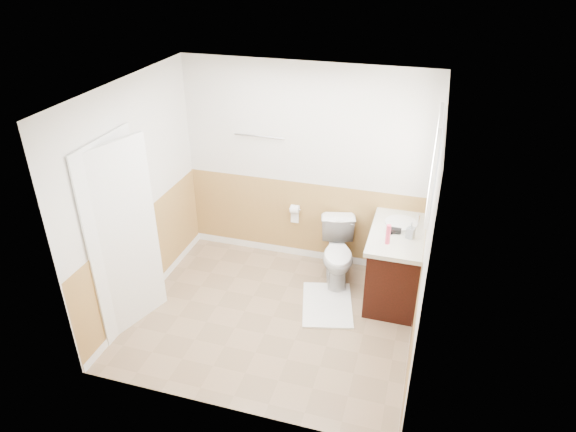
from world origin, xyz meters
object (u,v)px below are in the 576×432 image
(bath_mat, at_px, (327,304))
(lotion_bottle, at_px, (388,234))
(toilet, at_px, (338,253))
(vanity_cabinet, at_px, (396,264))
(soap_dispenser, at_px, (411,230))

(bath_mat, bearing_deg, lotion_bottle, 12.56)
(toilet, bearing_deg, lotion_bottle, -48.57)
(bath_mat, relative_size, vanity_cabinet, 0.73)
(toilet, xyz_separation_m, lotion_bottle, (0.58, -0.40, 0.59))
(lotion_bottle, bearing_deg, toilet, 145.22)
(toilet, bearing_deg, bath_mat, -103.79)
(lotion_bottle, bearing_deg, soap_dispenser, 40.33)
(vanity_cabinet, bearing_deg, bath_mat, -146.77)
(bath_mat, bearing_deg, vanity_cabinet, 33.23)
(toilet, relative_size, soap_dispenser, 4.09)
(toilet, xyz_separation_m, soap_dispenser, (0.80, -0.22, 0.57))
(bath_mat, relative_size, soap_dispenser, 4.45)
(bath_mat, height_order, soap_dispenser, soap_dispenser)
(toilet, relative_size, vanity_cabinet, 0.67)
(bath_mat, distance_m, vanity_cabinet, 0.90)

